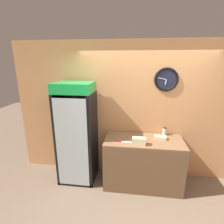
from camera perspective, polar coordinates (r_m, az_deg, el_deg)
name	(u,v)px	position (r m, az deg, el deg)	size (l,w,h in m)	color
ground_plane	(143,222)	(3.12, 10.16, -31.92)	(14.00, 14.00, 0.00)	#7A6651
wall_back	(144,112)	(3.50, 10.53, 0.11)	(5.20, 0.10, 2.70)	tan
prep_counter	(143,162)	(3.50, 9.98, -15.81)	(1.43, 0.67, 0.94)	brown
beverage_cooler	(78,128)	(3.46, -11.18, -5.24)	(0.69, 0.62, 1.96)	black
sandwich_stack_bottom	(139,143)	(3.07, 8.76, -9.92)	(0.24, 0.12, 0.06)	beige
sandwich_stack_middle	(139,139)	(3.04, 8.81, -8.85)	(0.24, 0.12, 0.06)	beige
sandwich_flat_left	(160,137)	(3.36, 15.46, -8.02)	(0.23, 0.13, 0.06)	beige
chefs_knife	(121,141)	(3.15, 3.00, -9.57)	(0.29, 0.06, 0.02)	silver
condiment_jar	(165,131)	(3.54, 16.77, -6.02)	(0.08, 0.08, 0.15)	silver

